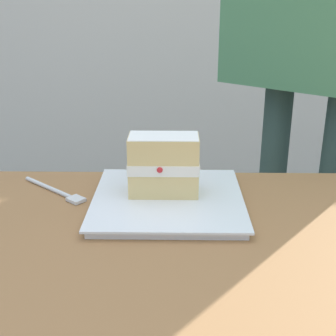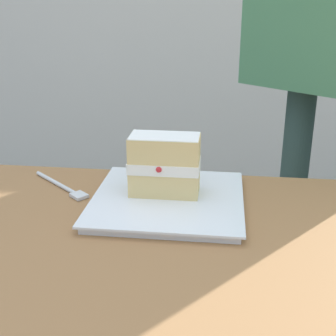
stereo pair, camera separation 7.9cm
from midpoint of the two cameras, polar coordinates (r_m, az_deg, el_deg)
dessert_plate at (r=0.81m, az=-2.79°, el=-4.10°), size 0.26×0.26×0.02m
cake_slice at (r=0.80m, az=-3.34°, el=0.35°), size 0.12×0.08×0.11m
dessert_fork at (r=0.89m, az=-16.14°, el=-2.83°), size 0.14×0.12×0.01m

